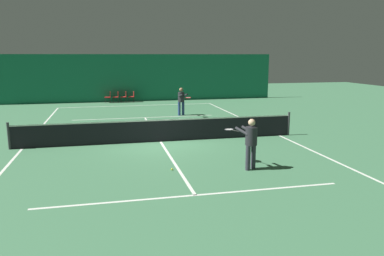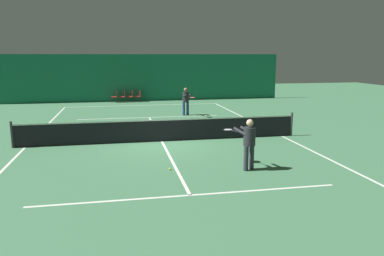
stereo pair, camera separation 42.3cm
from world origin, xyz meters
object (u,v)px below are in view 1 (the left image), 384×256
Objects in this scene: courtside_chair_1 at (117,96)px; courtside_chair_2 at (124,96)px; courtside_chair_3 at (132,96)px; tennis_net at (160,130)px; courtside_chair_0 at (109,96)px; tennis_ball at (172,169)px; player_far at (181,99)px; player_near at (250,140)px.

courtside_chair_2 is (0.60, 0.00, 0.00)m from courtside_chair_1.
courtside_chair_3 is at bearing 90.00° from courtside_chair_1.
tennis_net is 14.29× the size of courtside_chair_2.
courtside_chair_0 is at bearing 98.04° from tennis_net.
courtside_chair_2 is at bearing 91.78° from tennis_ball.
courtside_chair_0 is at bearing 95.56° from tennis_ball.
player_far is at bearing 71.31° from tennis_net.
player_far is (0.03, 11.28, 0.02)m from player_near.
courtside_chair_1 is at bearing -90.00° from courtside_chair_2.
courtside_chair_3 is at bearing 90.00° from courtside_chair_0.
player_far reaches higher than tennis_net.
tennis_net reaches higher than tennis_ball.
courtside_chair_0 is at bearing -90.00° from courtside_chair_1.
courtside_chair_2 is 12.73× the size of tennis_ball.
tennis_net is 181.82× the size of tennis_ball.
player_near is at bearing -13.95° from player_far.
tennis_ball is (-0.04, -18.23, -0.45)m from courtside_chair_3.
courtside_chair_2 is at bearing 90.00° from courtside_chair_0.
tennis_ball is at bearing 53.10° from player_near.
tennis_ball is (0.57, -18.23, -0.45)m from courtside_chair_2.
courtside_chair_0 and courtside_chair_1 have the same top height.
courtside_chair_1 is at bearing -167.33° from player_far.
player_near is (2.25, -4.54, 0.45)m from tennis_net.
tennis_net is 14.12m from courtside_chair_3.
player_near is at bearing 11.04° from courtside_chair_1.
courtside_chair_2 is at bearing -90.00° from courtside_chair_3.
courtside_chair_0 is at bearing -163.70° from player_far.
courtside_chair_2 is 1.00× the size of courtside_chair_3.
tennis_ball is at bearing 1.78° from courtside_chair_2.
courtside_chair_1 is 1.00× the size of courtside_chair_2.
courtside_chair_2 is (-3.07, 7.38, -0.50)m from player_far.
courtside_chair_3 is at bearing -19.47° from player_near.
player_far is 2.01× the size of courtside_chair_0.
player_far is at bearing -27.05° from player_near.
courtside_chair_0 is 12.73× the size of tennis_ball.
courtside_chair_0 and courtside_chair_3 have the same top height.
player_near is at bearing -63.65° from tennis_net.
courtside_chair_0 is 1.21m from courtside_chair_2.
courtside_chair_0 is (-4.28, 7.38, -0.50)m from player_far.
tennis_net reaches higher than courtside_chair_0.
courtside_chair_2 is at bearing -171.21° from player_far.
tennis_net is 5.09m from player_near.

